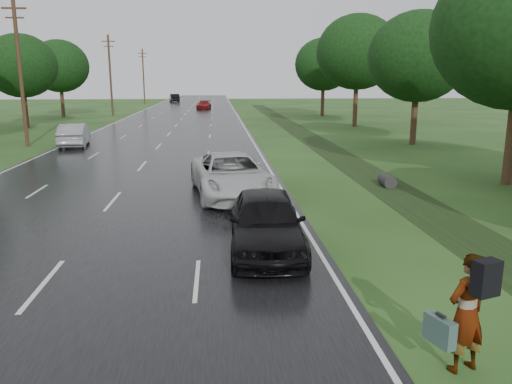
{
  "coord_description": "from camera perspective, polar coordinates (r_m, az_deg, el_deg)",
  "views": [
    {
      "loc": [
        4.01,
        -11.01,
        4.64
      ],
      "look_at": [
        5.18,
        3.62,
        1.3
      ],
      "focal_mm": 35.0,
      "sensor_mm": 36.0,
      "label": 1
    }
  ],
  "objects": [
    {
      "name": "ground",
      "position": [
        12.6,
        -23.14,
        -9.86
      ],
      "size": [
        220.0,
        220.0,
        0.0
      ],
      "primitive_type": "plane",
      "color": "#244317",
      "rests_on": "ground"
    },
    {
      "name": "tree_east_f",
      "position": [
        64.46,
        7.74,
        14.24
      ],
      "size": [
        7.2,
        7.2,
        9.62
      ],
      "color": "#3D2319",
      "rests_on": "ground"
    },
    {
      "name": "drainage_ditch",
      "position": [
        30.99,
        9.48,
        4.1
      ],
      "size": [
        2.2,
        120.0,
        0.56
      ],
      "color": "black",
      "rests_on": "ground"
    },
    {
      "name": "tree_east_d",
      "position": [
        50.97,
        11.54,
        15.39
      ],
      "size": [
        8.0,
        8.0,
        10.76
      ],
      "color": "#3D2319",
      "rests_on": "ground"
    },
    {
      "name": "utility_pole_far",
      "position": [
        67.32,
        -16.32,
        12.79
      ],
      "size": [
        1.6,
        0.26,
        10.0
      ],
      "color": "#3D2319",
      "rests_on": "ground"
    },
    {
      "name": "utility_pole_distant",
      "position": [
        96.91,
        -12.74,
        12.84
      ],
      "size": [
        1.6,
        0.26,
        10.0
      ],
      "color": "#3D2319",
      "rests_on": "ground"
    },
    {
      "name": "utility_pole_mid",
      "position": [
        38.36,
        -25.37,
        12.45
      ],
      "size": [
        1.6,
        0.26,
        10.0
      ],
      "color": "#3D2319",
      "rests_on": "ground"
    },
    {
      "name": "tree_east_c",
      "position": [
        37.8,
        18.06,
        14.48
      ],
      "size": [
        7.0,
        7.0,
        9.29
      ],
      "color": "#3D2319",
      "rests_on": "ground"
    },
    {
      "name": "far_car_dark",
      "position": [
        103.39,
        -9.31,
        10.55
      ],
      "size": [
        2.54,
        5.19,
        1.64
      ],
      "primitive_type": "imported",
      "rotation": [
        0.0,
        0.0,
        3.31
      ],
      "color": "black",
      "rests_on": "road"
    },
    {
      "name": "dark_sedan",
      "position": [
        13.49,
        1.2,
        -3.4
      ],
      "size": [
        2.16,
        4.94,
        1.66
      ],
      "primitive_type": "imported",
      "rotation": [
        0.0,
        0.0,
        -0.04
      ],
      "color": "black",
      "rests_on": "road"
    },
    {
      "name": "tree_west_f",
      "position": [
        66.73,
        -21.55,
        13.23
      ],
      "size": [
        7.0,
        7.0,
        9.29
      ],
      "color": "#3D2319",
      "rests_on": "ground"
    },
    {
      "name": "tree_west_d",
      "position": [
        53.23,
        -25.27,
        12.91
      ],
      "size": [
        6.6,
        6.6,
        8.8
      ],
      "color": "#3D2319",
      "rests_on": "ground"
    },
    {
      "name": "far_car_red",
      "position": [
        78.21,
        -5.98,
        9.87
      ],
      "size": [
        2.44,
        4.83,
        1.34
      ],
      "primitive_type": "imported",
      "rotation": [
        0.0,
        0.0,
        -0.12
      ],
      "color": "maroon",
      "rests_on": "road"
    },
    {
      "name": "road",
      "position": [
        56.34,
        -8.73,
        7.97
      ],
      "size": [
        14.0,
        180.0,
        0.04
      ],
      "primitive_type": "cube",
      "color": "black",
      "rests_on": "ground"
    },
    {
      "name": "white_pickup",
      "position": [
        19.89,
        -2.82,
        1.93
      ],
      "size": [
        3.58,
        6.41,
        1.7
      ],
      "primitive_type": "imported",
      "rotation": [
        0.0,
        0.0,
        0.13
      ],
      "color": "silver",
      "rests_on": "road"
    },
    {
      "name": "edge_stripe_east",
      "position": [
        56.26,
        -1.79,
        8.12
      ],
      "size": [
        0.12,
        180.0,
        0.01
      ],
      "primitive_type": "cube",
      "color": "silver",
      "rests_on": "road"
    },
    {
      "name": "center_line",
      "position": [
        56.34,
        -8.74,
        7.99
      ],
      "size": [
        0.12,
        180.0,
        0.01
      ],
      "primitive_type": "cube",
      "color": "silver",
      "rests_on": "road"
    },
    {
      "name": "silver_sedan",
      "position": [
        36.96,
        -20.07,
        6.15
      ],
      "size": [
        2.33,
        5.04,
        1.6
      ],
      "primitive_type": "imported",
      "rotation": [
        0.0,
        0.0,
        3.28
      ],
      "color": "#979B9F",
      "rests_on": "road"
    },
    {
      "name": "pedestrian",
      "position": [
        8.78,
        22.9,
        -12.5
      ],
      "size": [
        1.04,
        0.8,
        2.0
      ],
      "rotation": [
        0.0,
        0.0,
        3.47
      ],
      "color": "#A5998C",
      "rests_on": "ground"
    },
    {
      "name": "edge_stripe_west",
      "position": [
        57.22,
        -15.55,
        7.75
      ],
      "size": [
        0.12,
        180.0,
        0.01
      ],
      "primitive_type": "cube",
      "color": "silver",
      "rests_on": "road"
    }
  ]
}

